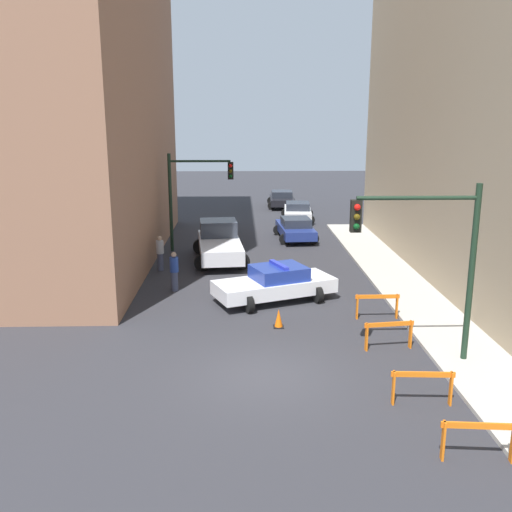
# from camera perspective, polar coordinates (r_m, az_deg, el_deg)

# --- Properties ---
(ground_plane) EXTENTS (120.00, 120.00, 0.00)m
(ground_plane) POSITION_cam_1_polar(r_m,az_deg,el_deg) (16.47, 1.05, -11.80)
(ground_plane) COLOR #2D2D33
(sidewalk_right) EXTENTS (2.40, 44.00, 0.12)m
(sidewalk_right) POSITION_cam_1_polar(r_m,az_deg,el_deg) (17.82, 21.75, -10.57)
(sidewalk_right) COLOR #B2ADA3
(sidewalk_right) RESTS_ON ground_plane
(traffic_light_near) EXTENTS (3.64, 0.35, 5.20)m
(traffic_light_near) POSITION_cam_1_polar(r_m,az_deg,el_deg) (16.84, 17.28, 0.88)
(traffic_light_near) COLOR black
(traffic_light_near) RESTS_ON sidewalk_right
(traffic_light_far) EXTENTS (3.44, 0.35, 5.20)m
(traffic_light_far) POSITION_cam_1_polar(r_m,az_deg,el_deg) (30.42, -6.53, 6.77)
(traffic_light_far) COLOR black
(traffic_light_far) RESTS_ON ground_plane
(police_car) EXTENTS (5.05, 3.49, 1.52)m
(police_car) POSITION_cam_1_polar(r_m,az_deg,el_deg) (22.40, 1.96, -2.74)
(police_car) COLOR white
(police_car) RESTS_ON ground_plane
(white_truck) EXTENTS (2.97, 5.56, 1.90)m
(white_truck) POSITION_cam_1_polar(r_m,az_deg,el_deg) (28.71, -3.67, 1.35)
(white_truck) COLOR silver
(white_truck) RESTS_ON ground_plane
(parked_car_near) EXTENTS (2.47, 4.41, 1.31)m
(parked_car_near) POSITION_cam_1_polar(r_m,az_deg,el_deg) (33.57, 3.97, 2.79)
(parked_car_near) COLOR navy
(parked_car_near) RESTS_ON ground_plane
(parked_car_mid) EXTENTS (2.50, 4.43, 1.31)m
(parked_car_mid) POSITION_cam_1_polar(r_m,az_deg,el_deg) (39.55, 4.18, 4.49)
(parked_car_mid) COLOR silver
(parked_car_mid) RESTS_ON ground_plane
(parked_car_far) EXTENTS (2.37, 4.36, 1.31)m
(parked_car_far) POSITION_cam_1_polar(r_m,az_deg,el_deg) (45.46, 2.59, 5.74)
(parked_car_far) COLOR black
(parked_car_far) RESTS_ON ground_plane
(pedestrian_crossing) EXTENTS (0.40, 0.40, 1.66)m
(pedestrian_crossing) POSITION_cam_1_polar(r_m,az_deg,el_deg) (23.88, -8.17, -1.48)
(pedestrian_crossing) COLOR #474C66
(pedestrian_crossing) RESTS_ON ground_plane
(pedestrian_corner) EXTENTS (0.44, 0.44, 1.66)m
(pedestrian_corner) POSITION_cam_1_polar(r_m,az_deg,el_deg) (27.12, -9.57, 0.34)
(pedestrian_corner) COLOR #474C66
(pedestrian_corner) RESTS_ON ground_plane
(barrier_front) EXTENTS (1.60, 0.30, 0.90)m
(barrier_front) POSITION_cam_1_polar(r_m,az_deg,el_deg) (13.40, 21.38, -16.32)
(barrier_front) COLOR orange
(barrier_front) RESTS_ON ground_plane
(barrier_mid) EXTENTS (1.60, 0.25, 0.90)m
(barrier_mid) POSITION_cam_1_polar(r_m,az_deg,el_deg) (15.26, 16.32, -12.02)
(barrier_mid) COLOR orange
(barrier_mid) RESTS_ON ground_plane
(barrier_back) EXTENTS (1.59, 0.34, 0.90)m
(barrier_back) POSITION_cam_1_polar(r_m,az_deg,el_deg) (18.37, 13.15, -7.28)
(barrier_back) COLOR orange
(barrier_back) RESTS_ON ground_plane
(barrier_corner) EXTENTS (1.60, 0.18, 0.90)m
(barrier_corner) POSITION_cam_1_polar(r_m,az_deg,el_deg) (20.96, 12.03, -4.55)
(barrier_corner) COLOR orange
(barrier_corner) RESTS_ON ground_plane
(traffic_cone) EXTENTS (0.36, 0.36, 0.66)m
(traffic_cone) POSITION_cam_1_polar(r_m,az_deg,el_deg) (19.79, 2.28, -6.27)
(traffic_cone) COLOR black
(traffic_cone) RESTS_ON ground_plane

